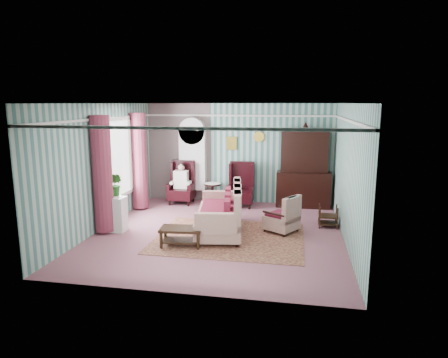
% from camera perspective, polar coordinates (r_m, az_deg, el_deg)
% --- Properties ---
extents(floor, '(6.00, 6.00, 0.00)m').
position_cam_1_polar(floor, '(9.17, -0.75, -7.68)').
color(floor, '#844D59').
rests_on(floor, ground).
extents(room_shell, '(5.53, 6.02, 2.91)m').
position_cam_1_polar(room_shell, '(9.05, -4.42, 5.06)').
color(room_shell, '#3D6F67').
rests_on(room_shell, ground).
extents(bookcase, '(0.80, 0.28, 2.24)m').
position_cam_1_polar(bookcase, '(11.90, -4.49, 2.14)').
color(bookcase, white).
rests_on(bookcase, floor).
extents(dresser_hutch, '(1.50, 0.56, 2.36)m').
position_cam_1_polar(dresser_hutch, '(11.38, 11.37, 1.87)').
color(dresser_hutch, black).
rests_on(dresser_hutch, floor).
extents(wingback_left, '(0.76, 0.80, 1.25)m').
position_cam_1_polar(wingback_left, '(11.69, -6.13, -0.51)').
color(wingback_left, black).
rests_on(wingback_left, floor).
extents(wingback_right, '(0.76, 0.80, 1.25)m').
position_cam_1_polar(wingback_right, '(11.32, 2.40, -0.83)').
color(wingback_right, black).
rests_on(wingback_right, floor).
extents(seated_woman, '(0.44, 0.40, 1.18)m').
position_cam_1_polar(seated_woman, '(11.69, -6.12, -0.68)').
color(seated_woman, silver).
rests_on(seated_woman, floor).
extents(round_side_table, '(0.50, 0.50, 0.60)m').
position_cam_1_polar(round_side_table, '(11.68, -1.65, -2.10)').
color(round_side_table, black).
rests_on(round_side_table, floor).
extents(nest_table, '(0.45, 0.38, 0.54)m').
position_cam_1_polar(nest_table, '(9.82, 14.65, -5.13)').
color(nest_table, black).
rests_on(nest_table, floor).
extents(plant_stand, '(0.55, 0.35, 0.80)m').
position_cam_1_polar(plant_stand, '(9.53, -15.48, -4.85)').
color(plant_stand, white).
rests_on(plant_stand, floor).
extents(rug, '(3.20, 2.60, 0.01)m').
position_cam_1_polar(rug, '(8.84, 0.80, -8.36)').
color(rug, '#471917').
rests_on(rug, floor).
extents(sofa, '(1.24, 2.32, 1.06)m').
position_cam_1_polar(sofa, '(9.06, -0.71, -4.39)').
color(sofa, '#BCAD92').
rests_on(sofa, floor).
extents(floral_armchair, '(1.00, 1.00, 0.97)m').
position_cam_1_polar(floral_armchair, '(9.18, 8.23, -4.61)').
color(floral_armchair, beige).
rests_on(floral_armchair, floor).
extents(coffee_table, '(0.90, 0.58, 0.39)m').
position_cam_1_polar(coffee_table, '(8.35, -6.11, -8.21)').
color(coffee_table, black).
rests_on(coffee_table, floor).
extents(potted_plant_a, '(0.37, 0.34, 0.37)m').
position_cam_1_polar(potted_plant_a, '(9.34, -16.46, -1.52)').
color(potted_plant_a, '#204C17').
rests_on(potted_plant_a, plant_stand).
extents(potted_plant_b, '(0.35, 0.32, 0.53)m').
position_cam_1_polar(potted_plant_b, '(9.49, -15.16, -0.77)').
color(potted_plant_b, '#254B17').
rests_on(potted_plant_b, plant_stand).
extents(potted_plant_c, '(0.25, 0.25, 0.42)m').
position_cam_1_polar(potted_plant_c, '(9.52, -15.75, -1.11)').
color(potted_plant_c, '#204917').
rests_on(potted_plant_c, plant_stand).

